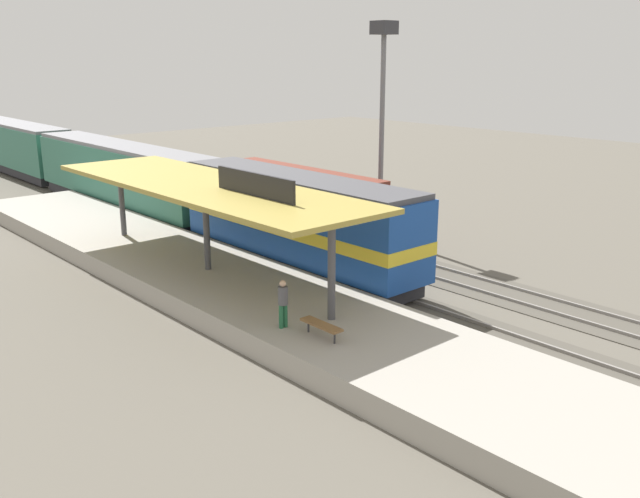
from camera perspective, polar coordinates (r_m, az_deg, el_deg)
The scene contains 12 objects.
ground_plane at distance 34.85m, azimuth 0.04°, elevation -0.92°, with size 120.00×120.00×0.00m, color #5B564C.
track_near at distance 33.61m, azimuth -2.51°, elevation -1.51°, with size 3.20×110.00×0.16m.
track_far at distance 36.56m, azimuth 3.08°, elevation -0.10°, with size 3.20×110.00×0.16m.
platform at distance 30.93m, azimuth -9.14°, elevation -2.43°, with size 6.00×44.00×0.90m, color #9E998E.
station_canopy at distance 29.85m, azimuth -9.39°, elevation 5.01°, with size 5.20×18.00×4.70m.
platform_bench at distance 23.01m, azimuth 0.11°, elevation -6.29°, with size 0.44×1.70×0.50m.
locomotive at distance 32.55m, azimuth -1.93°, elevation 2.27°, with size 2.93×14.43×4.44m.
passenger_carriage_front at distance 47.57m, azimuth -16.01°, elevation 5.82°, with size 2.90×20.00×4.24m.
passenger_carriage_rear at distance 66.78m, azimuth -23.96°, elevation 7.76°, with size 2.90×20.00×4.24m.
freight_car at distance 39.61m, azimuth -1.85°, elevation 4.04°, with size 2.80×12.00×3.54m.
light_mast at distance 38.53m, azimuth 5.19°, elevation 13.30°, with size 1.10×1.10×11.70m.
person_waiting at distance 23.70m, azimuth -3.06°, elevation -4.32°, with size 0.34×0.34×1.71m.
Camera 1 is at (-20.21, -24.95, 9.94)m, focal length 38.89 mm.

